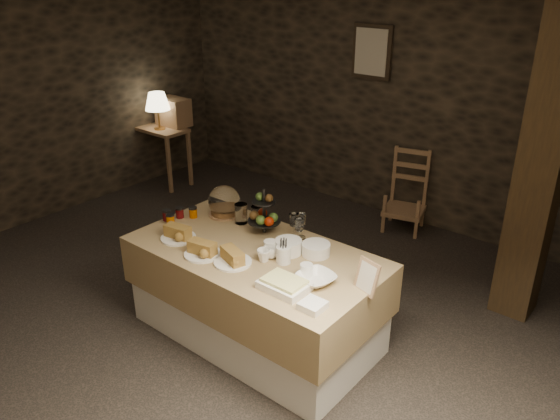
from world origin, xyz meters
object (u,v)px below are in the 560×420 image
Objects in this scene: buffet_table at (256,287)px; table_lamp at (157,102)px; fruit_stand at (264,216)px; chair at (408,195)px; wine_rack at (173,112)px; console_table at (161,138)px; timber_column at (543,158)px.

table_lamp reaches higher than buffet_table.
table_lamp is 1.26× the size of fruit_stand.
chair is (0.00, 2.40, -0.04)m from buffet_table.
chair is (2.95, 0.61, -0.52)m from wine_rack.
console_table is at bearing 179.93° from chair.
console_table is 1.10× the size of chair.
timber_column is at bearing 48.79° from buffet_table.
chair is 1.87× the size of fruit_stand.
fruit_stand is at bearing -28.53° from wine_rack.
fruit_stand is at bearing 117.37° from buffet_table.
wine_rack is (0.05, 0.18, 0.30)m from console_table.
wine_rack is (0.00, 0.23, -0.17)m from table_lamp.
wine_rack is 3.06m from chair.
timber_column is (1.40, 1.60, 0.88)m from buffet_table.
timber_column reaches higher than fruit_stand.
chair is at bearing 14.68° from console_table.
console_table is at bearing 135.00° from table_lamp.
wine_rack is at bearing 151.47° from fruit_stand.
table_lamp is 0.29m from wine_rack.
buffet_table is at bearing -28.20° from console_table.
buffet_table is at bearing -104.83° from chair.
chair is (3.00, 0.79, -0.23)m from console_table.
wine_rack is (-2.95, 1.79, 0.48)m from buffet_table.
fruit_stand is at bearing -24.80° from table_lamp.
wine_rack is at bearing 90.00° from table_lamp.
fruit_stand is (-1.53, -1.34, -0.43)m from timber_column.
fruit_stand reaches higher than chair.
wine_rack is at bearing 176.86° from chair.
wine_rack reaches higher than console_table.
table_lamp reaches higher than fruit_stand.
timber_column reaches higher than chair.
table_lamp is at bearing -178.93° from chair.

